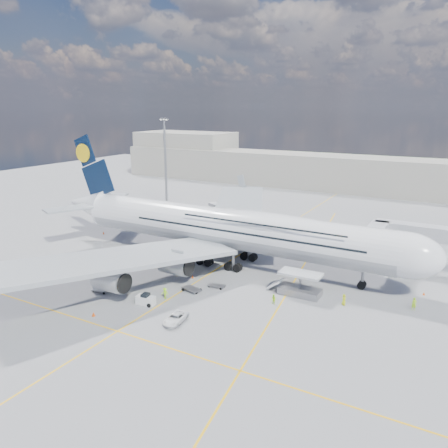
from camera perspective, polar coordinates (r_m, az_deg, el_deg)
The scene contains 31 objects.
ground at distance 75.10m, azimuth -3.30°, elevation -7.36°, with size 300.00×300.00×0.00m, color gray.
taxi_line_main at distance 75.10m, azimuth -3.30°, elevation -7.35°, with size 0.25×220.00×0.01m, color yellow.
taxi_line_cross at distance 60.88m, azimuth -13.74°, elevation -13.45°, with size 120.00×0.25×0.01m, color yellow.
taxi_line_diag at distance 77.78m, azimuth 9.54°, elevation -6.73°, with size 0.25×100.00×0.01m, color yellow.
airliner at distance 80.88m, azimuth 0.58°, elevation -0.53°, with size 77.26×79.15×23.71m.
jet_bridge at distance 82.60m, azimuth 22.76°, elevation -1.41°, with size 18.80×12.10×8.50m.
cargo_loader at distance 70.25m, azimuth 9.76°, elevation -8.10°, with size 8.53×3.20×3.67m.
light_mast at distance 130.16m, azimuth -7.67°, elevation 8.16°, with size 3.00×0.70×25.50m.
terminal at distance 159.51m, azimuth 15.41°, elevation 6.40°, with size 180.00×16.00×12.00m, color #B2AD9E.
hangar at distance 192.46m, azimuth -4.98°, elevation 9.19°, with size 40.00×22.00×18.00m, color #B2AD9E.
dolly_row_a at distance 85.69m, azimuth -14.17°, elevation -4.66°, with size 3.34×1.97×0.47m.
dolly_row_b at distance 83.67m, azimuth -10.83°, elevation -4.42°, with size 3.46×2.30×2.02m.
dolly_row_c at distance 72.99m, azimuth -15.79°, elevation -7.80°, with size 3.05×1.95×1.80m.
dolly_back at distance 86.02m, azimuth -13.05°, elevation -4.55°, with size 2.96×2.01×0.40m.
dolly_nose_far at distance 72.11m, azimuth -0.98°, elevation -8.05°, with size 2.89×1.78×0.40m.
dolly_nose_near at distance 70.91m, azimuth -4.24°, elevation -8.46°, with size 3.53×2.56×0.46m.
baggage_tug at distance 67.05m, azimuth -10.19°, elevation -9.72°, with size 2.99×1.66×1.78m.
catering_truck_inner at distance 95.10m, azimuth 4.00°, elevation -1.15°, with size 7.75×3.82×4.44m.
catering_truck_outer at distance 115.38m, azimuth -0.67°, elevation 1.64°, with size 7.01×5.02×3.86m.
service_van at distance 61.44m, azimuth -6.38°, elevation -12.15°, with size 2.07×4.49×1.25m, color white.
crew_nose at distance 70.01m, azimuth 23.58°, elevation -9.55°, with size 0.70×0.46×1.93m, color #9FDB17.
crew_loader at distance 66.53m, azimuth 6.49°, elevation -9.76°, with size 0.77×0.60×1.59m, color #A5E618.
crew_wing at distance 81.01m, azimuth -14.72°, elevation -5.38°, with size 1.17×0.49×2.00m, color #CAEB18.
crew_van at distance 68.27m, azimuth 15.38°, elevation -9.51°, with size 0.84×0.55×1.72m, color #D7E518.
crew_tug at distance 68.54m, azimuth -7.71°, elevation -8.95°, with size 1.15×0.66×1.78m, color #AEFF1A.
cone_nose at distance 76.19m, azimuth 24.65°, elevation -8.25°, with size 0.40×0.40×0.51m.
cone_wing_left_inner at distance 102.06m, azimuth 2.80°, elevation -1.05°, with size 0.48×0.48×0.62m.
cone_wing_left_outer at distance 115.60m, azimuth -0.80°, elevation 0.87°, with size 0.39×0.39×0.49m.
cone_wing_right_inner at distance 76.07m, azimuth -4.13°, elevation -6.87°, with size 0.40×0.40×0.51m.
cone_wing_right_outer at distance 65.58m, azimuth -16.68°, elevation -11.21°, with size 0.49×0.49×0.62m.
cone_tail at distance 105.03m, azimuth -15.46°, elevation -1.13°, with size 0.46×0.46×0.59m.
Camera 1 is at (37.60, -58.35, 28.67)m, focal length 35.00 mm.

